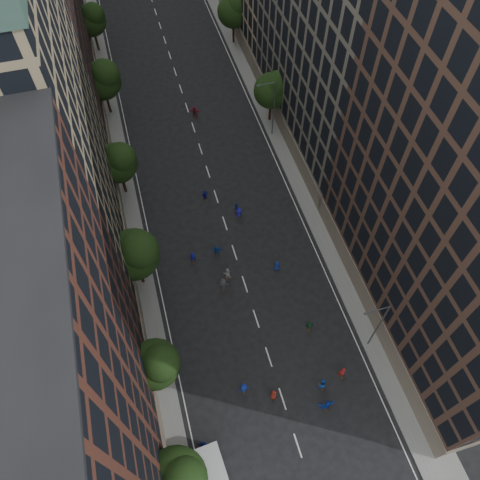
{
  "coord_description": "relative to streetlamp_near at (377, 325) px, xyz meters",
  "views": [
    {
      "loc": [
        -7.58,
        -2.15,
        47.54
      ],
      "look_at": [
        0.77,
        27.25,
        2.0
      ],
      "focal_mm": 35.0,
      "sensor_mm": 36.0,
      "label": 1
    }
  ],
  "objects": [
    {
      "name": "skater_7",
      "position": [
        -3.88,
        -2.36,
        -4.21
      ],
      "size": [
        0.7,
        0.46,
        1.91
      ],
      "primitive_type": "imported",
      "rotation": [
        0.0,
        0.0,
        3.15
      ],
      "color": "#AC1C1E",
      "rests_on": "ground"
    },
    {
      "name": "skater_2",
      "position": [
        -6.3,
        -2.92,
        -4.22
      ],
      "size": [
        0.97,
        0.78,
        1.89
      ],
      "primitive_type": "imported",
      "rotation": [
        0.0,
        0.0,
        3.21
      ],
      "color": "#164DB5",
      "rests_on": "ground"
    },
    {
      "name": "skater_9",
      "position": [
        -12.91,
        10.64,
        -4.23
      ],
      "size": [
        1.3,
        0.86,
        1.88
      ],
      "primitive_type": "imported",
      "rotation": [
        0.0,
        0.0,
        3.01
      ],
      "color": "#37373B",
      "rests_on": "ground"
    },
    {
      "name": "skater_6",
      "position": [
        -11.19,
        -2.54,
        -4.37
      ],
      "size": [
        0.92,
        0.78,
        1.6
      ],
      "primitive_type": "imported",
      "rotation": [
        0.0,
        0.0,
        3.55
      ],
      "color": "maroon",
      "rests_on": "ground"
    },
    {
      "name": "ground",
      "position": [
        -10.37,
        28.0,
        -5.17
      ],
      "size": [
        240.0,
        240.0,
        0.0
      ],
      "primitive_type": "plane",
      "color": "black",
      "rests_on": "ground"
    },
    {
      "name": "streetlamp_near",
      "position": [
        0.0,
        0.0,
        0.0
      ],
      "size": [
        2.64,
        0.22,
        9.06
      ],
      "color": "#595B60",
      "rests_on": "ground"
    },
    {
      "name": "skater_14",
      "position": [
        -8.5,
        20.95,
        -4.42
      ],
      "size": [
        0.79,
        0.65,
        1.5
      ],
      "primitive_type": "imported",
      "rotation": [
        0.0,
        0.0,
        3.02
      ],
      "color": "#1538B0",
      "rests_on": "ground"
    },
    {
      "name": "tree_left_0",
      "position": [
        -21.38,
        -8.15,
        0.79
      ],
      "size": [
        5.2,
        5.2,
        8.83
      ],
      "color": "black",
      "rests_on": "ground"
    },
    {
      "name": "skater_5",
      "position": [
        -6.62,
        -4.96,
        -4.23
      ],
      "size": [
        1.77,
        0.65,
        1.87
      ],
      "primitive_type": "imported",
      "rotation": [
        0.0,
        0.0,
        3.09
      ],
      "color": "#163AB4",
      "rests_on": "ground"
    },
    {
      "name": "sidewalk_right",
      "position": [
        1.63,
        35.5,
        -5.09
      ],
      "size": [
        4.0,
        105.0,
        0.15
      ],
      "primitive_type": "cube",
      "color": "slate",
      "rests_on": "ground"
    },
    {
      "name": "tree_left_4",
      "position": [
        -21.37,
        43.84,
        0.93
      ],
      "size": [
        5.4,
        5.4,
        9.08
      ],
      "color": "black",
      "rests_on": "ground"
    },
    {
      "name": "skater_8",
      "position": [
        -12.05,
        11.93,
        -4.31
      ],
      "size": [
        0.98,
        0.85,
        1.72
      ],
      "primitive_type": "imported",
      "rotation": [
        0.0,
        0.0,
        2.87
      ],
      "color": "silver",
      "rests_on": "ground"
    },
    {
      "name": "tree_right_a",
      "position": [
        1.02,
        35.85,
        0.46
      ],
      "size": [
        5.0,
        5.0,
        8.39
      ],
      "color": "black",
      "rests_on": "ground"
    },
    {
      "name": "tree_left_3",
      "position": [
        -21.38,
        27.85,
        0.65
      ],
      "size": [
        5.0,
        5.0,
        8.58
      ],
      "color": "black",
      "rests_on": "ground"
    },
    {
      "name": "bldg_right_b",
      "position": [
        8.63,
        32.0,
        11.33
      ],
      "size": [
        14.0,
        28.0,
        33.0
      ],
      "primitive_type": "cube",
      "color": "#615B50",
      "rests_on": "ground"
    },
    {
      "name": "skater_17",
      "position": [
        -9.62,
        39.7,
        -4.27
      ],
      "size": [
        1.74,
        1.18,
        1.8
      ],
      "primitive_type": "imported",
      "rotation": [
        0.0,
        0.0,
        2.71
      ],
      "color": "maroon",
      "rests_on": "ground"
    },
    {
      "name": "bldg_left_c",
      "position": [
        -29.37,
        46.0,
        8.83
      ],
      "size": [
        14.0,
        20.0,
        28.0
      ],
      "primitive_type": "cube",
      "color": "#4F281E",
      "rests_on": "ground"
    },
    {
      "name": "tree_left_5",
      "position": [
        -21.39,
        59.86,
        0.51
      ],
      "size": [
        4.8,
        4.8,
        8.33
      ],
      "color": "black",
      "rests_on": "ground"
    },
    {
      "name": "skater_11",
      "position": [
        -12.43,
        15.34,
        -4.39
      ],
      "size": [
        1.5,
        0.73,
        1.56
      ],
      "primitive_type": "imported",
      "rotation": [
        0.0,
        0.0,
        2.95
      ],
      "color": "blue",
      "rests_on": "ground"
    },
    {
      "name": "skater_16",
      "position": [
        -11.83,
        23.94,
        -4.35
      ],
      "size": [
        1.03,
        0.64,
        1.64
      ],
      "primitive_type": "imported",
      "rotation": [
        0.0,
        0.0,
        3.41
      ],
      "color": "#1620B7",
      "rests_on": "ground"
    },
    {
      "name": "skater_4",
      "position": [
        -18.87,
        -5.22,
        -4.22
      ],
      "size": [
        1.19,
        0.76,
        1.89
      ],
      "primitive_type": "imported",
      "rotation": [
        0.0,
        0.0,
        2.85
      ],
      "color": "#142DA3",
      "rests_on": "ground"
    },
    {
      "name": "streetlamp_far",
      "position": [
        0.0,
        33.0,
        0.0
      ],
      "size": [
        2.64,
        0.22,
        9.06
      ],
      "color": "#595B60",
      "rests_on": "ground"
    },
    {
      "name": "skater_12",
      "position": [
        -6.25,
        11.34,
        -4.39
      ],
      "size": [
        0.77,
        0.5,
        1.57
      ],
      "primitive_type": "imported",
      "rotation": [
        0.0,
        0.0,
        3.14
      ],
      "color": "navy",
      "rests_on": "ground"
    },
    {
      "name": "skater_10",
      "position": [
        -5.18,
        3.36,
        -4.38
      ],
      "size": [
        1.0,
        0.7,
        1.57
      ],
      "primitive_type": "imported",
      "rotation": [
        0.0,
        0.0,
        2.76
      ],
      "color": "#1B5C31",
      "rests_on": "ground"
    },
    {
      "name": "tree_left_1",
      "position": [
        -21.39,
        1.86,
        0.38
      ],
      "size": [
        4.8,
        4.8,
        8.21
      ],
      "color": "black",
      "rests_on": "ground"
    },
    {
      "name": "tree_right_b",
      "position": [
        1.02,
        55.85,
        0.79
      ],
      "size": [
        5.2,
        5.2,
        8.83
      ],
      "color": "black",
      "rests_on": "ground"
    },
    {
      "name": "skater_13",
      "position": [
        -15.4,
        15.13,
        -4.28
      ],
      "size": [
        0.69,
        0.49,
        1.78
      ],
      "primitive_type": "imported",
      "rotation": [
        0.0,
        0.0,
        3.04
      ],
      "color": "#121796",
      "rests_on": "ground"
    },
    {
      "name": "tree_left_2",
      "position": [
        -21.36,
        13.83,
        1.19
      ],
      "size": [
        5.6,
        5.6,
        9.45
      ],
      "color": "black",
      "rests_on": "ground"
    },
    {
      "name": "skater_3",
      "position": [
        -13.89,
        -1.21,
        -4.32
      ],
      "size": [
        1.11,
        0.66,
        1.7
      ],
      "primitive_type": "imported",
      "rotation": [
        0.0,
        0.0,
        3.12
      ],
      "color": "#12289A",
      "rests_on": "ground"
    },
    {
      "name": "sidewalk_left",
      "position": [
        -22.37,
        35.5,
        -5.09
      ],
      "size": [
        4.0,
        105.0,
        0.15
      ],
      "primitive_type": "cube",
      "color": "slate",
      "rests_on": "ground"
    },
    {
      "name": "skater_15",
      "position": [
        -8.43,
        19.9,
        -4.35
      ],
      "size": [
        1.06,
        0.61,
        1.64
      ],
      "primitive_type": "imported",
      "rotation": [
        0.0,
        0.0,
        3.14
      ],
      "color": "#1C17BE",
      "rests_on": "ground"
    },
    {
      "name": "cargo_van",
      "position": [
        -18.57,
        -7.9,
        -3.8
      ],
      "size": [
        2.66,
        5.05,
        2.6
      ],
      "rotation": [
        0.0,
        0.0,
        0.08
      ],
      "color": "silver",
      "rests_on": "ground"
    },
    {
      "name": "bldg_left_a",
      "position": [
        -29.37,
        -1.0,
        9.83
      ],
      "size": [
        14.0,
        22.0,
        30.0
      ],
      "primitive_type": "cube",
      "color": "#4F281E",
      "rests_on": "ground"
    },
    {
      "name": "bldg_left_b",
      "position": [
        -29.37,
        23.0,
        11.83
      ],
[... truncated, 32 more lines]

